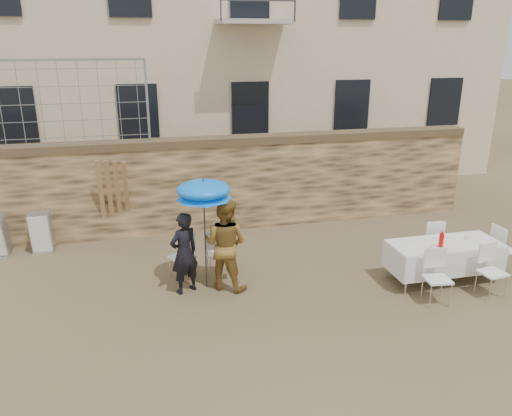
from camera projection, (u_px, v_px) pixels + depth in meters
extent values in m
plane|color=brown|center=(264.00, 340.00, 7.69)|extent=(80.00, 80.00, 0.00)
cube|color=olive|center=(213.00, 185.00, 11.95)|extent=(13.00, 0.50, 2.20)
imported|color=black|center=(184.00, 253.00, 8.95)|extent=(0.66, 0.58, 1.53)
imported|color=#BA8638|center=(225.00, 244.00, 9.08)|extent=(1.07, 1.02, 1.74)
cylinder|color=#3F3F44|center=(205.00, 244.00, 9.09)|extent=(0.03, 0.03, 1.73)
cone|color=#0A71F2|center=(203.00, 193.00, 8.78)|extent=(1.00, 1.00, 0.22)
cube|color=white|center=(445.00, 244.00, 9.38)|extent=(2.10, 0.85, 0.05)
cylinder|color=silver|center=(407.00, 275.00, 8.98)|extent=(0.04, 0.04, 0.74)
cylinder|color=silver|center=(498.00, 265.00, 9.40)|extent=(0.04, 0.04, 0.74)
cylinder|color=silver|center=(389.00, 260.00, 9.61)|extent=(0.04, 0.04, 0.74)
cylinder|color=silver|center=(475.00, 251.00, 10.03)|extent=(0.04, 0.04, 0.74)
cylinder|color=red|center=(441.00, 240.00, 9.15)|extent=(0.09, 0.09, 0.26)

